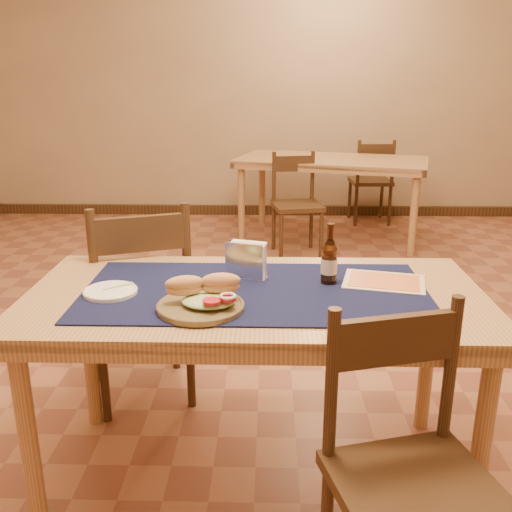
{
  "coord_description": "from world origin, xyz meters",
  "views": [
    {
      "loc": [
        0.05,
        -2.66,
        1.48
      ],
      "look_at": [
        0.0,
        -0.7,
        0.85
      ],
      "focal_mm": 40.0,
      "sensor_mm": 36.0,
      "label": 1
    }
  ],
  "objects_px": {
    "napkin_holder": "(246,261)",
    "main_table": "(255,314)",
    "chair_main_far": "(140,299)",
    "beer_bottle": "(329,261)",
    "back_table": "(332,167)",
    "sandwich_plate": "(203,300)",
    "chair_main_near": "(412,476)"
  },
  "relations": [
    {
      "from": "chair_main_far",
      "to": "beer_bottle",
      "type": "height_order",
      "value": "beer_bottle"
    },
    {
      "from": "sandwich_plate",
      "to": "beer_bottle",
      "type": "bearing_deg",
      "value": 30.48
    },
    {
      "from": "chair_main_far",
      "to": "beer_bottle",
      "type": "bearing_deg",
      "value": -29.14
    },
    {
      "from": "sandwich_plate",
      "to": "beer_bottle",
      "type": "xyz_separation_m",
      "value": [
        0.43,
        0.25,
        0.05
      ]
    },
    {
      "from": "beer_bottle",
      "to": "sandwich_plate",
      "type": "bearing_deg",
      "value": -149.52
    },
    {
      "from": "back_table",
      "to": "chair_main_near",
      "type": "relative_size",
      "value": 2.03
    },
    {
      "from": "back_table",
      "to": "beer_bottle",
      "type": "height_order",
      "value": "beer_bottle"
    },
    {
      "from": "napkin_holder",
      "to": "main_table",
      "type": "bearing_deg",
      "value": -73.93
    },
    {
      "from": "sandwich_plate",
      "to": "napkin_holder",
      "type": "relative_size",
      "value": 1.72
    },
    {
      "from": "chair_main_far",
      "to": "chair_main_near",
      "type": "bearing_deg",
      "value": -49.49
    },
    {
      "from": "chair_main_near",
      "to": "sandwich_plate",
      "type": "relative_size",
      "value": 3.18
    },
    {
      "from": "back_table",
      "to": "napkin_holder",
      "type": "distance_m",
      "value": 3.28
    },
    {
      "from": "main_table",
      "to": "napkin_holder",
      "type": "relative_size",
      "value": 9.69
    },
    {
      "from": "main_table",
      "to": "chair_main_near",
      "type": "xyz_separation_m",
      "value": [
        0.43,
        -0.6,
        -0.2
      ]
    },
    {
      "from": "chair_main_far",
      "to": "beer_bottle",
      "type": "distance_m",
      "value": 0.98
    },
    {
      "from": "chair_main_far",
      "to": "napkin_holder",
      "type": "distance_m",
      "value": 0.71
    },
    {
      "from": "back_table",
      "to": "chair_main_far",
      "type": "xyz_separation_m",
      "value": [
        -1.15,
        -2.82,
        -0.16
      ]
    },
    {
      "from": "back_table",
      "to": "sandwich_plate",
      "type": "relative_size",
      "value": 6.47
    },
    {
      "from": "sandwich_plate",
      "to": "main_table",
      "type": "bearing_deg",
      "value": 45.53
    },
    {
      "from": "chair_main_far",
      "to": "chair_main_near",
      "type": "relative_size",
      "value": 1.07
    },
    {
      "from": "chair_main_near",
      "to": "sandwich_plate",
      "type": "xyz_separation_m",
      "value": [
        -0.59,
        0.43,
        0.32
      ]
    },
    {
      "from": "main_table",
      "to": "napkin_holder",
      "type": "distance_m",
      "value": 0.2
    },
    {
      "from": "back_table",
      "to": "napkin_holder",
      "type": "xyz_separation_m",
      "value": [
        -0.65,
        -3.22,
        0.15
      ]
    },
    {
      "from": "beer_bottle",
      "to": "chair_main_near",
      "type": "bearing_deg",
      "value": -76.39
    },
    {
      "from": "chair_main_far",
      "to": "back_table",
      "type": "bearing_deg",
      "value": 67.81
    },
    {
      "from": "sandwich_plate",
      "to": "back_table",
      "type": "bearing_deg",
      "value": 77.56
    },
    {
      "from": "chair_main_near",
      "to": "main_table",
      "type": "bearing_deg",
      "value": 125.55
    },
    {
      "from": "chair_main_near",
      "to": "napkin_holder",
      "type": "distance_m",
      "value": 0.93
    },
    {
      "from": "main_table",
      "to": "napkin_holder",
      "type": "xyz_separation_m",
      "value": [
        -0.04,
        0.13,
        0.15
      ]
    },
    {
      "from": "chair_main_far",
      "to": "sandwich_plate",
      "type": "distance_m",
      "value": 0.84
    },
    {
      "from": "napkin_holder",
      "to": "beer_bottle",
      "type": "bearing_deg",
      "value": -8.77
    },
    {
      "from": "beer_bottle",
      "to": "napkin_holder",
      "type": "height_order",
      "value": "beer_bottle"
    }
  ]
}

